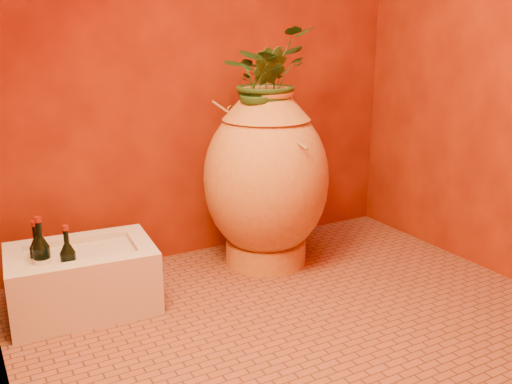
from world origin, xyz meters
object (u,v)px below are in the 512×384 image
amphora (266,179)px  wine_bottle_c (38,260)px  stone_basin (83,280)px  wine_bottle_b (42,261)px  wine_bottle_a (69,265)px  wall_tap (233,118)px

amphora → wine_bottle_c: amphora is taller
stone_basin → wine_bottle_c: bearing=167.4°
wine_bottle_b → wine_bottle_c: wine_bottle_b is taller
wine_bottle_a → wine_bottle_c: size_ratio=1.01×
stone_basin → wine_bottle_a: 0.18m
wine_bottle_a → wine_bottle_c: (-0.11, 0.14, -0.00)m
wine_bottle_c → wine_bottle_b: bearing=-81.4°
wine_bottle_a → stone_basin: bearing=52.8°
wine_bottle_b → stone_basin: bearing=6.6°
stone_basin → wall_tap: wall_tap is taller
wine_bottle_b → wall_tap: bearing=16.9°
wine_bottle_c → amphora: bearing=1.1°
stone_basin → wine_bottle_b: size_ratio=2.14×
wine_bottle_a → wine_bottle_b: 0.13m
wine_bottle_a → wine_bottle_c: wine_bottle_a is taller
amphora → stone_basin: bearing=-176.5°
wall_tap → wine_bottle_b: bearing=-163.1°
stone_basin → wine_bottle_c: (-0.18, 0.04, 0.13)m
wine_bottle_a → wall_tap: size_ratio=1.87×
wine_bottle_c → wall_tap: wall_tap is taller
amphora → wine_bottle_a: size_ratio=3.39×
wine_bottle_b → wall_tap: (1.16, 0.35, 0.52)m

